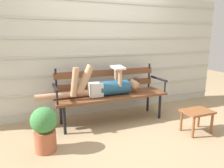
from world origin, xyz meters
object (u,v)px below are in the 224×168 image
Objects in this scene: park_bench at (110,91)px; footstool at (197,115)px; reclining_person at (105,86)px; potted_plant at (44,128)px.

footstool is at bearing -42.70° from park_bench.
potted_plant is at bearing -150.90° from reclining_person.
reclining_person is at bearing -148.17° from park_bench.
park_bench is at bearing 29.39° from potted_plant.
potted_plant is (-0.98, -0.55, -0.30)m from reclining_person.
potted_plant is at bearing 171.89° from footstool.
reclining_person is 2.99× the size of potted_plant.
footstool is (1.11, -0.85, -0.33)m from reclining_person.
park_bench is 4.33× the size of footstool.
reclining_person reaches higher than footstool.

